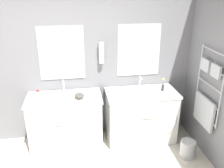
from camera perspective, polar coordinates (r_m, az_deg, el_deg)
wall_back at (r=4.06m, az=-9.29°, el=4.81°), size 5.59×0.16×2.60m
wall_right at (r=3.71m, az=23.48°, el=1.38°), size 0.13×3.53×2.60m
vanity_left at (r=4.07m, az=-10.51°, el=-8.62°), size 1.15×0.65×0.87m
vanity_right at (r=4.19m, az=6.72°, el=-7.41°), size 1.15×0.65×0.87m
faucet_left at (r=3.99m, az=-10.99°, el=-0.65°), size 0.17×0.14×0.22m
faucet_right at (r=4.12m, az=6.41°, el=0.34°), size 0.17×0.14×0.22m
toiletry_bottle at (r=3.82m, az=-16.49°, el=-2.65°), size 0.07×0.07×0.18m
amenity_bowl at (r=3.80m, az=-7.48°, el=-2.68°), size 0.15×0.15×0.09m
flower_vase at (r=4.10m, az=11.54°, el=-0.39°), size 0.04×0.04×0.22m
waste_bin at (r=4.09m, az=16.89°, el=-13.97°), size 0.23×0.23×0.28m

